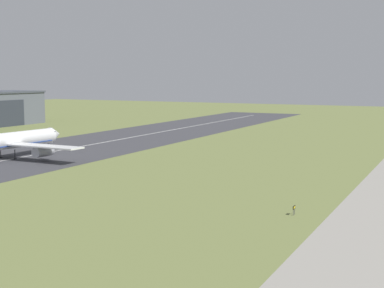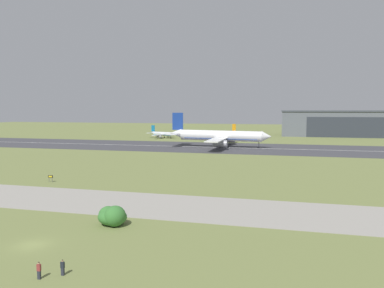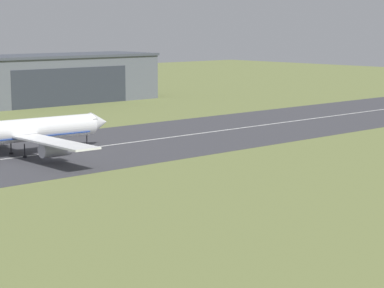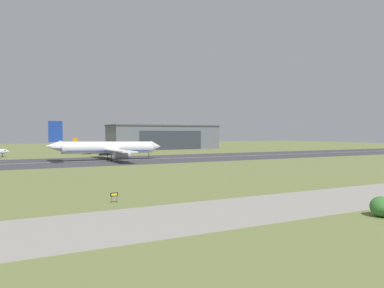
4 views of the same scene
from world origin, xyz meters
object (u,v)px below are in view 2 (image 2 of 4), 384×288
at_px(airplane_parked_centre, 244,134).
at_px(spectator_left, 39,270).
at_px(runway_sign, 51,177).
at_px(spectator_right, 63,267).
at_px(airplane_parked_west, 163,134).
at_px(airplane_landing, 220,136).
at_px(shrub_clump, 112,216).

height_order(airplane_parked_centre, spectator_left, airplane_parked_centre).
distance_m(runway_sign, spectator_right, 54.65).
height_order(airplane_parked_west, runway_sign, airplane_parked_west).
relative_size(airplane_landing, runway_sign, 30.93).
bearing_deg(shrub_clump, airplane_parked_centre, 90.03).
xyz_separation_m(airplane_parked_centre, shrub_clump, (0.10, -174.14, -1.61)).
relative_size(airplane_parked_west, runway_sign, 11.95).
distance_m(airplane_parked_centre, runway_sign, 150.05).
xyz_separation_m(airplane_landing, airplane_parked_centre, (5.10, 54.25, -2.18)).
bearing_deg(runway_sign, airplane_landing, 75.23).
height_order(airplane_parked_centre, shrub_clump, airplane_parked_centre).
distance_m(airplane_parked_centre, spectator_right, 191.14).
xyz_separation_m(shrub_clump, spectator_left, (0.90, -18.34, -0.41)).
xyz_separation_m(airplane_parked_west, airplane_parked_centre, (48.64, 8.40, 0.42)).
distance_m(airplane_landing, shrub_clump, 120.07).
distance_m(airplane_parked_west, spectator_right, 189.82).
bearing_deg(airplane_parked_centre, spectator_left, -89.70).
distance_m(airplane_parked_centre, spectator_left, 192.50).
height_order(runway_sign, spectator_left, spectator_left).
xyz_separation_m(airplane_landing, spectator_left, (6.10, -138.24, -4.21)).
distance_m(airplane_landing, spectator_left, 138.43).
height_order(shrub_clump, spectator_left, shrub_clump).
height_order(airplane_parked_west, spectator_left, airplane_parked_west).
relative_size(airplane_parked_centre, runway_sign, 12.26).
xyz_separation_m(airplane_parked_centre, spectator_left, (1.00, -192.49, -2.02)).
height_order(shrub_clump, spectator_right, shrub_clump).
bearing_deg(airplane_parked_west, airplane_parked_centre, 9.80).
bearing_deg(spectator_right, airplane_parked_centre, 90.85).
height_order(airplane_landing, shrub_clump, airplane_landing).
bearing_deg(airplane_parked_centre, airplane_parked_west, -170.20).
height_order(airplane_landing, spectator_left, airplane_landing).
bearing_deg(airplane_landing, spectator_right, -86.68).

